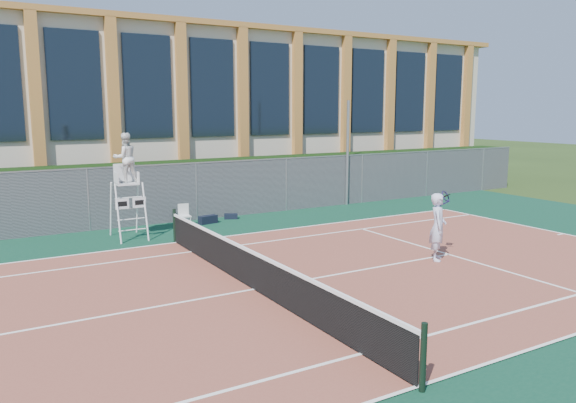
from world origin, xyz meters
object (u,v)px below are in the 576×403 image
steel_pole (347,153)px  tennis_player (438,227)px  umpire_chair (125,161)px  plastic_chair (184,214)px

steel_pole → tennis_player: size_ratio=2.43×
umpire_chair → plastic_chair: (2.20, 0.70, -2.07)m
umpire_chair → tennis_player: umpire_chair is taller
steel_pole → plastic_chair: 8.25m
steel_pole → tennis_player: (-3.44, -8.96, -1.33)m
umpire_chair → plastic_chair: umpire_chair is taller
tennis_player → steel_pole: bearing=69.0°
plastic_chair → steel_pole: bearing=6.8°
plastic_chair → tennis_player: bearing=-60.4°
plastic_chair → tennis_player: (4.55, -8.00, 0.48)m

